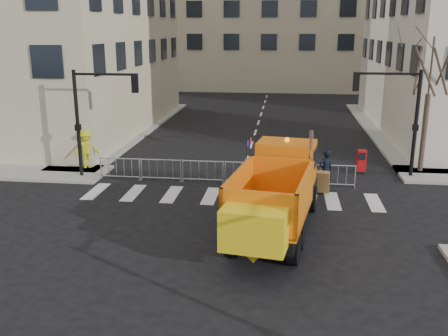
# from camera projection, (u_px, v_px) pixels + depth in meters

# --- Properties ---
(ground) EXTENTS (120.00, 120.00, 0.00)m
(ground) POSITION_uv_depth(u_px,v_px,m) (219.00, 249.00, 17.13)
(ground) COLOR black
(ground) RESTS_ON ground
(sidewalk_back) EXTENTS (64.00, 5.00, 0.15)m
(sidewalk_back) POSITION_uv_depth(u_px,v_px,m) (241.00, 176.00, 25.23)
(sidewalk_back) COLOR gray
(sidewalk_back) RESTS_ON ground
(traffic_light_left) EXTENTS (0.18, 0.18, 5.40)m
(traffic_light_left) POSITION_uv_depth(u_px,v_px,m) (78.00, 125.00, 24.51)
(traffic_light_left) COLOR black
(traffic_light_left) RESTS_ON ground
(traffic_light_right) EXTENTS (0.18, 0.18, 5.40)m
(traffic_light_right) POSITION_uv_depth(u_px,v_px,m) (416.00, 126.00, 24.47)
(traffic_light_right) COLOR black
(traffic_light_right) RESTS_ON ground
(crowd_barriers) EXTENTS (12.60, 0.60, 1.10)m
(crowd_barriers) POSITION_uv_depth(u_px,v_px,m) (224.00, 172.00, 24.33)
(crowd_barriers) COLOR #9EA0A5
(crowd_barriers) RESTS_ON ground
(street_tree) EXTENTS (3.00, 3.00, 7.50)m
(street_tree) POSITION_uv_depth(u_px,v_px,m) (427.00, 102.00, 25.06)
(street_tree) COLOR #382B21
(street_tree) RESTS_ON ground
(plow_truck) EXTENTS (4.04, 9.71, 3.66)m
(plow_truck) POSITION_uv_depth(u_px,v_px,m) (277.00, 192.00, 17.98)
(plow_truck) COLOR black
(plow_truck) RESTS_ON ground
(cop_a) EXTENTS (0.84, 0.74, 1.94)m
(cop_a) POSITION_uv_depth(u_px,v_px,m) (326.00, 170.00, 23.07)
(cop_a) COLOR black
(cop_a) RESTS_ON ground
(cop_b) EXTENTS (0.96, 0.83, 1.71)m
(cop_b) POSITION_uv_depth(u_px,v_px,m) (298.00, 172.00, 23.26)
(cop_b) COLOR black
(cop_b) RESTS_ON ground
(cop_c) EXTENTS (1.01, 0.98, 1.70)m
(cop_c) POSITION_uv_depth(u_px,v_px,m) (291.00, 181.00, 21.89)
(cop_c) COLOR black
(cop_c) RESTS_ON ground
(worker) EXTENTS (1.51, 1.31, 2.03)m
(worker) POSITION_uv_depth(u_px,v_px,m) (86.00, 149.00, 26.30)
(worker) COLOR #B4BE16
(worker) RESTS_ON sidewalk_back
(newspaper_box) EXTENTS (0.47, 0.42, 1.10)m
(newspaper_box) POSITION_uv_depth(u_px,v_px,m) (361.00, 160.00, 25.83)
(newspaper_box) COLOR #AA0D0F
(newspaper_box) RESTS_ON sidewalk_back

